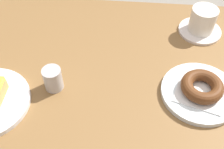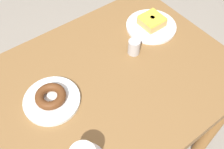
# 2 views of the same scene
# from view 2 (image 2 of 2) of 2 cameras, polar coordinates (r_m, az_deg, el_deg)

# --- Properties ---
(table) EXTENTS (1.04, 0.71, 0.74)m
(table) POSITION_cam_2_polar(r_m,az_deg,el_deg) (1.03, -2.75, -5.67)
(table) COLOR brown
(table) RESTS_ON ground_plane
(plate_chocolate_ring) EXTENTS (0.20, 0.20, 0.01)m
(plate_chocolate_ring) POSITION_cam_2_polar(r_m,az_deg,el_deg) (0.91, -13.16, -5.56)
(plate_chocolate_ring) COLOR white
(plate_chocolate_ring) RESTS_ON table
(napkin_chocolate_ring) EXTENTS (0.15, 0.15, 0.00)m
(napkin_chocolate_ring) POSITION_cam_2_polar(r_m,az_deg,el_deg) (0.90, -13.25, -5.28)
(napkin_chocolate_ring) COLOR white
(napkin_chocolate_ring) RESTS_ON plate_chocolate_ring
(donut_chocolate_ring) EXTENTS (0.11, 0.11, 0.03)m
(donut_chocolate_ring) POSITION_cam_2_polar(r_m,az_deg,el_deg) (0.89, -13.45, -4.70)
(donut_chocolate_ring) COLOR #5B3217
(donut_chocolate_ring) RESTS_ON napkin_chocolate_ring
(plate_glazed_square) EXTENTS (0.22, 0.22, 0.01)m
(plate_glazed_square) POSITION_cam_2_polar(r_m,az_deg,el_deg) (1.14, 8.65, 10.53)
(plate_glazed_square) COLOR white
(plate_glazed_square) RESTS_ON table
(napkin_glazed_square) EXTENTS (0.17, 0.17, 0.00)m
(napkin_glazed_square) POSITION_cam_2_polar(r_m,az_deg,el_deg) (1.14, 8.70, 10.83)
(napkin_glazed_square) COLOR white
(napkin_glazed_square) RESTS_ON plate_glazed_square
(donut_glazed_square) EXTENTS (0.09, 0.09, 0.04)m
(donut_glazed_square) POSITION_cam_2_polar(r_m,az_deg,el_deg) (1.12, 8.83, 11.65)
(donut_glazed_square) COLOR tan
(donut_glazed_square) RESTS_ON napkin_glazed_square
(sugar_jar) EXTENTS (0.05, 0.05, 0.06)m
(sugar_jar) POSITION_cam_2_polar(r_m,az_deg,el_deg) (1.01, 4.91, 6.10)
(sugar_jar) COLOR #B5B2B1
(sugar_jar) RESTS_ON table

